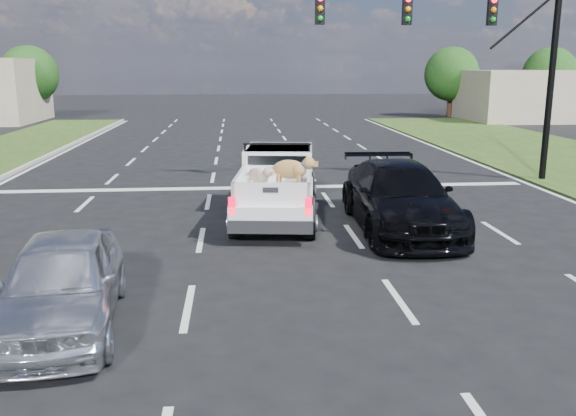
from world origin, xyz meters
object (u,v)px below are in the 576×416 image
traffic_signal (484,38)px  silver_sedan (62,282)px  pickup_truck (277,183)px  black_coupe (400,197)px

traffic_signal → silver_sedan: (-10.74, -11.08, -4.03)m
pickup_truck → black_coupe: (2.83, -1.44, -0.11)m
black_coupe → pickup_truck: bearing=154.1°
pickup_truck → black_coupe: size_ratio=0.99×
pickup_truck → silver_sedan: 7.53m
silver_sedan → black_coupe: bearing=32.3°
silver_sedan → black_coupe: (6.50, 5.13, 0.09)m
silver_sedan → pickup_truck: bearing=54.8°
traffic_signal → silver_sedan: bearing=-134.1°
traffic_signal → pickup_truck: 9.21m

